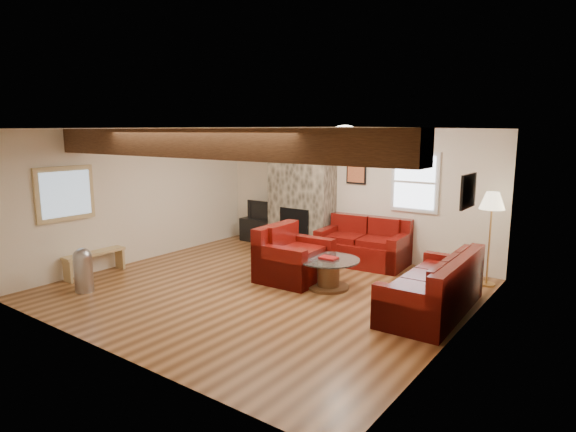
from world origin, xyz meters
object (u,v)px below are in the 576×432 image
at_px(loveseat, 363,241).
at_px(armchair_red, 295,253).
at_px(floor_lamp, 492,206).
at_px(sofa_three, 432,283).
at_px(television, 263,210).
at_px(tv_cabinet, 263,231).
at_px(coffee_table, 328,274).

height_order(loveseat, armchair_red, armchair_red).
bearing_deg(loveseat, floor_lamp, -2.73).
height_order(sofa_three, armchair_red, armchair_red).
bearing_deg(television, loveseat, -6.45).
relative_size(sofa_three, tv_cabinet, 2.01).
bearing_deg(loveseat, sofa_three, -44.40).
relative_size(sofa_three, loveseat, 1.29).
distance_m(loveseat, tv_cabinet, 2.67).
distance_m(sofa_three, loveseat, 2.48).
xyz_separation_m(sofa_three, loveseat, (-1.90, 1.60, 0.03)).
height_order(coffee_table, floor_lamp, floor_lamp).
bearing_deg(sofa_three, armchair_red, -92.93).
distance_m(coffee_table, tv_cabinet, 3.45).
distance_m(tv_cabinet, floor_lamp, 4.98).
bearing_deg(loveseat, tv_cabinet, 169.25).
height_order(sofa_three, loveseat, loveseat).
height_order(loveseat, coffee_table, loveseat).
xyz_separation_m(coffee_table, television, (-2.88, 1.90, 0.49)).
relative_size(armchair_red, coffee_table, 1.14).
bearing_deg(loveseat, television, 169.25).
height_order(sofa_three, television, television).
bearing_deg(television, floor_lamp, -2.82).
height_order(armchair_red, tv_cabinet, armchair_red).
xyz_separation_m(television, floor_lamp, (4.87, -0.24, 0.57)).
xyz_separation_m(loveseat, armchair_red, (-0.47, -1.54, 0.02)).
height_order(coffee_table, tv_cabinet, tv_cabinet).
relative_size(sofa_three, floor_lamp, 1.37).
bearing_deg(coffee_table, floor_lamp, 39.88).
relative_size(loveseat, tv_cabinet, 1.56).
relative_size(armchair_red, tv_cabinet, 1.07).
bearing_deg(coffee_table, television, 146.60).
bearing_deg(floor_lamp, armchair_red, -149.15).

